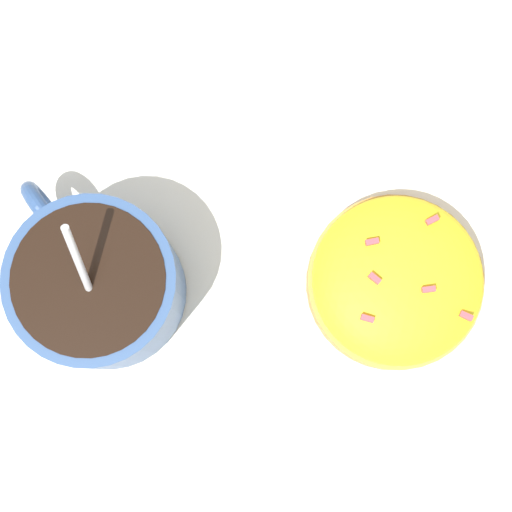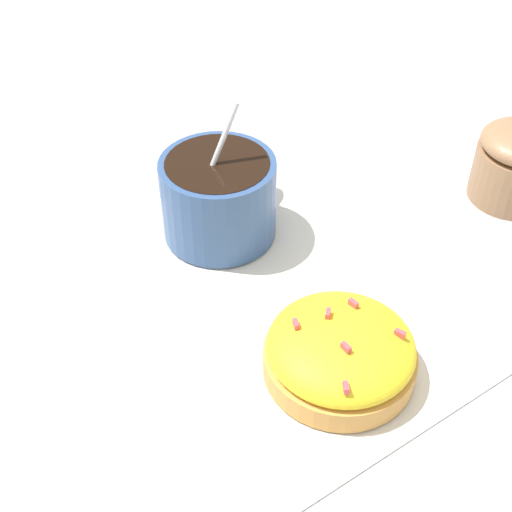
{
  "view_description": "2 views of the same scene",
  "coord_description": "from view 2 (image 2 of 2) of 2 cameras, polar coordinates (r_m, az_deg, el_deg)",
  "views": [
    {
      "loc": [
        0.0,
        0.05,
        0.49
      ],
      "look_at": [
        -0.0,
        -0.02,
        0.04
      ],
      "focal_mm": 60.0,
      "sensor_mm": 36.0,
      "label": 1
    },
    {
      "loc": [
        -0.3,
        0.21,
        0.37
      ],
      "look_at": [
        0.01,
        0.0,
        0.04
      ],
      "focal_mm": 50.0,
      "sensor_mm": 36.0,
      "label": 2
    }
  ],
  "objects": [
    {
      "name": "ground_plane",
      "position": [
        0.52,
        1.03,
        -3.33
      ],
      "size": [
        3.0,
        3.0,
        0.0
      ],
      "primitive_type": "plane",
      "color": "#B2B2B7"
    },
    {
      "name": "paper_napkin",
      "position": [
        0.52,
        1.03,
        -3.22
      ],
      "size": [
        0.3,
        0.32,
        0.0
      ],
      "color": "white",
      "rests_on": "ground_plane"
    },
    {
      "name": "coffee_cup",
      "position": [
        0.55,
        -2.95,
        4.97
      ],
      "size": [
        0.09,
        0.11,
        0.11
      ],
      "color": "#335184",
      "rests_on": "paper_napkin"
    },
    {
      "name": "frosted_pastry",
      "position": [
        0.46,
        6.77,
        -7.62
      ],
      "size": [
        0.1,
        0.1,
        0.04
      ],
      "color": "#D19347",
      "rests_on": "paper_napkin"
    }
  ]
}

